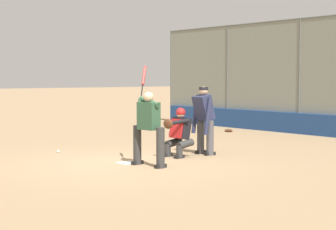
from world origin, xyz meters
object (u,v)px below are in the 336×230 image
Objects in this scene: umpire_home at (204,118)px; catcher_behind_plate at (178,131)px; batter_at_plate at (148,126)px; fielding_glove_on_dirt at (229,130)px; baseball_loose at (58,151)px.

catcher_behind_plate is at bearing 90.29° from umpire_home.
catcher_behind_plate is 0.70× the size of umpire_home.
batter_at_plate is 2.25m from umpire_home.
batter_at_plate is at bearing 121.95° from fielding_glove_on_dirt.
umpire_home reaches higher than baseball_loose.
fielding_glove_on_dirt is at bearing -81.62° from baseball_loose.
umpire_home is (-0.09, -0.75, 0.29)m from catcher_behind_plate.
batter_at_plate is 1.29× the size of umpire_home.
batter_at_plate reaches higher than fielding_glove_on_dirt.
fielding_glove_on_dirt is 3.94× the size of baseball_loose.
catcher_behind_plate is at bearing -71.47° from batter_at_plate.
umpire_home reaches higher than catcher_behind_plate.
umpire_home is 5.81× the size of fielding_glove_on_dirt.
umpire_home is 3.81m from baseball_loose.
fielding_glove_on_dirt is (4.24, -6.81, -0.83)m from batter_at_plate.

